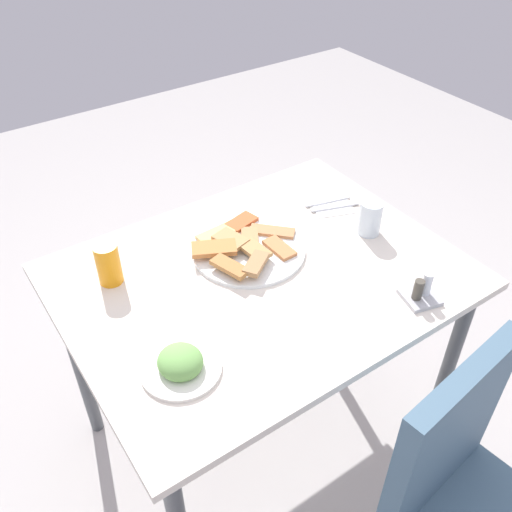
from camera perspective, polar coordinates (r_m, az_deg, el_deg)
The scene contains 11 objects.
ground_plane at distance 2.15m, azimuth 0.41°, elevation -17.52°, with size 6.00×6.00×0.00m, color #B6B1AD.
dining_table at distance 1.63m, azimuth 0.52°, elevation -4.19°, with size 1.09×0.84×0.77m.
dining_chair at distance 1.56m, azimuth 21.14°, elevation -22.50°, with size 0.47×0.47×0.88m.
pide_platter at distance 1.63m, azimuth -1.04°, elevation 0.87°, with size 0.34×0.34×0.05m.
salad_plate_greens at distance 1.32m, azimuth -7.73°, elevation -10.86°, with size 0.19×0.19×0.06m.
soda_can at distance 1.56m, azimuth -14.87°, elevation -0.77°, with size 0.07×0.07×0.12m, color orange.
drinking_glass at distance 1.72m, azimuth 11.60°, elevation 3.83°, with size 0.07×0.07×0.11m, color silver.
paper_napkin at distance 1.85m, azimuth 7.68°, elevation 5.21°, with size 0.13×0.13×0.00m, color white.
fork at distance 1.86m, azimuth 7.34°, elevation 5.57°, with size 0.16×0.01×0.01m, color silver.
spoon at distance 1.84m, azimuth 8.06°, elevation 5.05°, with size 0.17×0.02×0.01m, color silver.
condiment_caddy at distance 1.54m, azimuth 16.54°, elevation -3.57°, with size 0.11×0.11×0.08m.
Camera 1 is at (0.68, 0.97, 1.80)m, focal length 39.12 mm.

